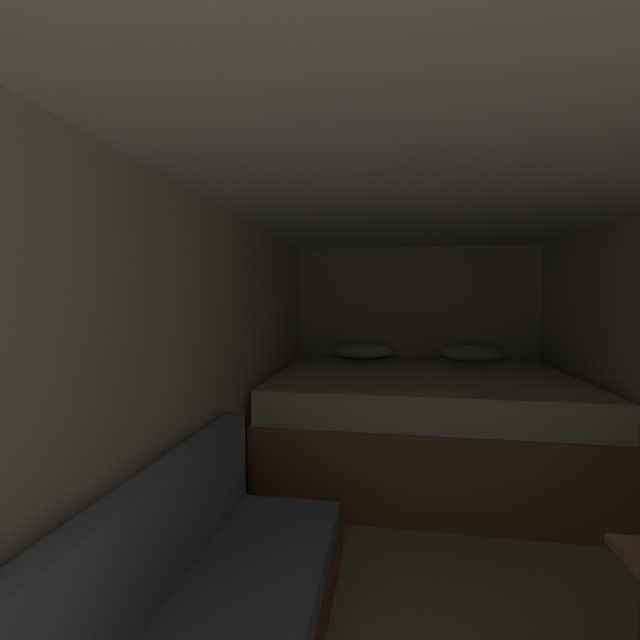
% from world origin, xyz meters
% --- Properties ---
extents(ground_plane, '(6.70, 6.70, 0.00)m').
position_xyz_m(ground_plane, '(0.00, 1.55, 0.00)').
color(ground_plane, '#B2A893').
extents(wall_back, '(2.58, 0.05, 1.99)m').
position_xyz_m(wall_back, '(0.00, 3.92, 0.99)').
color(wall_back, beige).
rests_on(wall_back, ground).
extents(wall_left, '(0.05, 4.70, 1.99)m').
position_xyz_m(wall_left, '(-1.26, 1.55, 0.99)').
color(wall_left, beige).
rests_on(wall_left, ground).
extents(ceiling_slab, '(2.58, 4.70, 0.05)m').
position_xyz_m(ceiling_slab, '(0.00, 1.55, 2.01)').
color(ceiling_slab, white).
rests_on(ceiling_slab, wall_left).
extents(bed, '(2.36, 1.86, 1.00)m').
position_xyz_m(bed, '(0.00, 2.93, 0.42)').
color(bed, '#9E7247').
rests_on(bed, ground).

